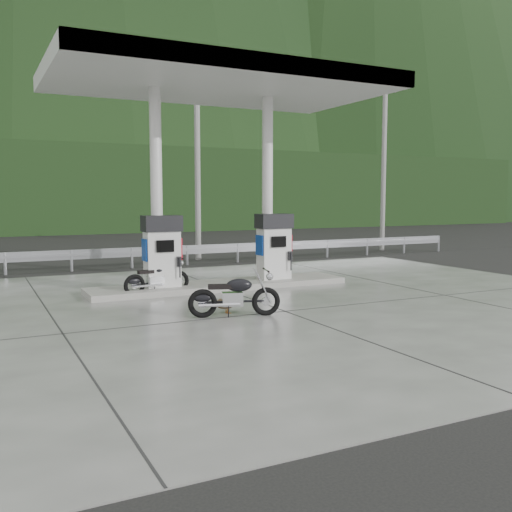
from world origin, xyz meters
name	(u,v)px	position (x,y,z in m)	size (l,w,h in m)	color
ground	(264,304)	(0.00, 0.00, 0.00)	(160.00, 160.00, 0.00)	black
forecourt_apron	(264,304)	(0.00, 0.00, 0.01)	(18.00, 14.00, 0.02)	slate
pump_island	(221,285)	(0.00, 2.50, 0.10)	(7.00, 1.40, 0.15)	gray
gas_pump_left	(162,251)	(-1.60, 2.50, 1.07)	(0.95, 0.55, 1.80)	silver
gas_pump_right	(274,246)	(1.60, 2.50, 1.07)	(0.95, 0.55, 1.80)	silver
canopy_column_left	(156,188)	(-1.60, 2.90, 2.67)	(0.30, 0.30, 5.00)	white
canopy_column_right	(267,188)	(1.60, 2.90, 2.67)	(0.30, 0.30, 5.00)	white
canopy_roof	(220,82)	(0.00, 2.50, 5.37)	(8.50, 5.00, 0.40)	white
guardrail	(160,246)	(0.00, 8.00, 0.71)	(26.00, 0.16, 1.42)	#9C9EA3
road	(135,257)	(0.00, 11.50, 0.00)	(60.00, 7.00, 0.01)	black
utility_pole_b	(197,156)	(2.00, 9.50, 4.00)	(0.22, 0.22, 8.00)	gray
utility_pole_c	(384,163)	(11.00, 9.50, 4.00)	(0.22, 0.22, 8.00)	gray
tree_band	(66,189)	(0.00, 30.00, 3.00)	(80.00, 6.00, 6.00)	black
forested_hills	(29,219)	(0.00, 60.00, 0.00)	(100.00, 40.00, 140.00)	black
motorcycle_left	(157,278)	(-1.78, 2.35, 0.41)	(1.63, 0.52, 0.77)	black
motorcycle_right	(235,296)	(-1.17, -1.00, 0.44)	(1.75, 0.55, 0.83)	black
duck	(226,303)	(-1.20, -0.61, 0.22)	(0.57, 0.16, 0.41)	brown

